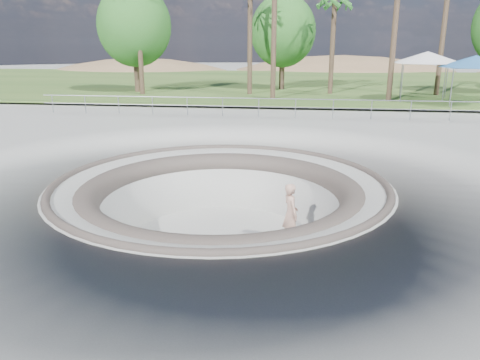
{
  "coord_description": "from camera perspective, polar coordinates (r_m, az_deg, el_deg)",
  "views": [
    {
      "loc": [
        2.43,
        -13.49,
        4.14
      ],
      "look_at": [
        0.51,
        0.66,
        -0.1
      ],
      "focal_mm": 35.0,
      "sensor_mm": 36.0,
      "label": 1
    }
  ],
  "objects": [
    {
      "name": "skater",
      "position": [
        14.27,
        6.18,
        -4.12
      ],
      "size": [
        0.69,
        0.82,
        1.9
      ],
      "primitive_type": "imported",
      "rotation": [
        0.0,
        0.0,
        1.98
      ],
      "color": "tan",
      "rests_on": "skateboard"
    },
    {
      "name": "palm_d",
      "position": [
        37.24,
        11.49,
        20.68
      ],
      "size": [
        2.6,
        2.6,
        8.08
      ],
      "color": "brown",
      "rests_on": "ground"
    },
    {
      "name": "ground",
      "position": [
        14.32,
        -2.38,
        -0.28
      ],
      "size": [
        180.0,
        180.0,
        0.0
      ],
      "primitive_type": "plane",
      "color": "#ADADA8",
      "rests_on": "ground"
    },
    {
      "name": "grass_strip",
      "position": [
        47.71,
        4.9,
        11.77
      ],
      "size": [
        180.0,
        36.0,
        0.12
      ],
      "color": "#345622",
      "rests_on": "ground"
    },
    {
      "name": "bushy_tree_left",
      "position": [
        38.86,
        -12.8,
        17.86
      ],
      "size": [
        5.73,
        5.21,
        8.27
      ],
      "color": "brown",
      "rests_on": "ground"
    },
    {
      "name": "safety_railing",
      "position": [
        25.83,
        2.29,
        8.85
      ],
      "size": [
        25.0,
        0.06,
        1.03
      ],
      "color": "gray",
      "rests_on": "ground"
    },
    {
      "name": "skateboard",
      "position": [
        14.64,
        6.06,
        -7.66
      ],
      "size": [
        0.79,
        0.39,
        0.08
      ],
      "color": "#99683D",
      "rests_on": "ground"
    },
    {
      "name": "canopy_white",
      "position": [
        34.52,
        21.89,
        13.69
      ],
      "size": [
        6.31,
        6.31,
        3.23
      ],
      "color": "gray",
      "rests_on": "ground"
    },
    {
      "name": "distant_hills",
      "position": [
        71.55,
        8.8,
        7.37
      ],
      "size": [
        103.2,
        45.0,
        28.6
      ],
      "color": "brown",
      "rests_on": "ground"
    },
    {
      "name": "bushy_tree_mid",
      "position": [
        40.25,
        5.25,
        17.62
      ],
      "size": [
        5.34,
        4.85,
        7.7
      ],
      "color": "brown",
      "rests_on": "ground"
    },
    {
      "name": "canopy_blue",
      "position": [
        33.19,
        26.78,
        12.78
      ],
      "size": [
        6.0,
        6.0,
        3.05
      ],
      "color": "gray",
      "rests_on": "ground"
    },
    {
      "name": "skate_bowl",
      "position": [
        14.95,
        -2.3,
        -7.01
      ],
      "size": [
        14.0,
        14.0,
        4.1
      ],
      "color": "#ADADA8",
      "rests_on": "ground"
    }
  ]
}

